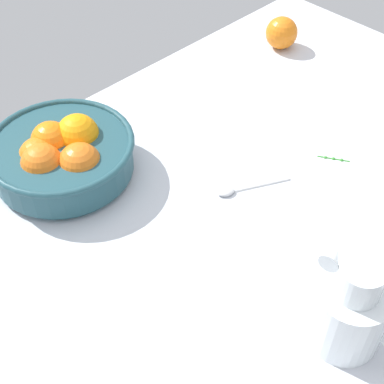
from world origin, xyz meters
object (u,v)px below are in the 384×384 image
at_px(juice_pitcher, 349,313).
at_px(spoon, 241,188).
at_px(loose_orange_1, 282,33).
at_px(fruit_bowl, 62,155).

distance_m(juice_pitcher, spoon, 0.32).
xyz_separation_m(juice_pitcher, loose_orange_1, (0.54, 0.55, -0.02)).
bearing_deg(spoon, loose_orange_1, 31.43).
distance_m(juice_pitcher, loose_orange_1, 0.77).
bearing_deg(loose_orange_1, spoon, -148.57).
relative_size(fruit_bowl, loose_orange_1, 3.52).
height_order(fruit_bowl, spoon, fruit_bowl).
bearing_deg(spoon, juice_pitcher, -111.20).
height_order(fruit_bowl, juice_pitcher, juice_pitcher).
xyz_separation_m(fruit_bowl, juice_pitcher, (0.08, -0.55, 0.01)).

